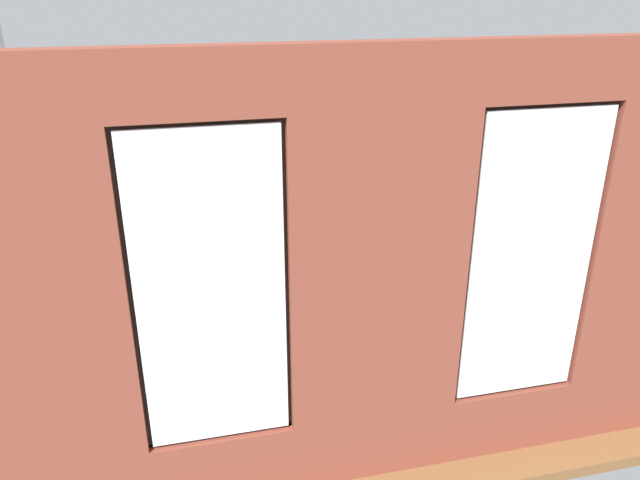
{
  "coord_description": "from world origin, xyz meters",
  "views": [
    {
      "loc": [
        1.26,
        5.91,
        3.52
      ],
      "look_at": [
        -0.07,
        0.4,
        1.09
      ],
      "focal_mm": 35.0,
      "sensor_mm": 36.0,
      "label": 1
    }
  ],
  "objects_px": {
    "coffee_table": "(330,291)",
    "potted_plant_corner_far_left": "(628,305)",
    "couch_left": "(508,271)",
    "potted_plant_by_left_couch": "(431,228)",
    "couch_by_window": "(263,396)",
    "potted_plant_mid_room_small": "(378,246)",
    "table_plant_small": "(313,275)",
    "potted_plant_corner_near_left": "(456,190)",
    "cup_ceramic": "(295,291)",
    "tv_flatscreen": "(34,240)",
    "remote_silver": "(330,285)",
    "papasan_chair": "(202,240)",
    "remote_gray": "(360,276)",
    "potted_plant_near_tv": "(83,290)",
    "media_console": "(45,299)",
    "candle_jar": "(342,285)",
    "potted_plant_between_couches": "(418,324)",
    "potted_plant_foreground_right": "(80,220)"
  },
  "relations": [
    {
      "from": "papasan_chair",
      "to": "potted_plant_corner_near_left",
      "type": "relative_size",
      "value": 0.85
    },
    {
      "from": "potted_plant_foreground_right",
      "to": "tv_flatscreen",
      "type": "bearing_deg",
      "value": 75.32
    },
    {
      "from": "potted_plant_by_left_couch",
      "to": "cup_ceramic",
      "type": "bearing_deg",
      "value": 34.91
    },
    {
      "from": "media_console",
      "to": "potted_plant_near_tv",
      "type": "relative_size",
      "value": 0.75
    },
    {
      "from": "cup_ceramic",
      "to": "remote_gray",
      "type": "height_order",
      "value": "cup_ceramic"
    },
    {
      "from": "couch_by_window",
      "to": "couch_left",
      "type": "relative_size",
      "value": 1.01
    },
    {
      "from": "cup_ceramic",
      "to": "coffee_table",
      "type": "bearing_deg",
      "value": -164.44
    },
    {
      "from": "coffee_table",
      "to": "media_console",
      "type": "xyz_separation_m",
      "value": [
        2.99,
        -0.7,
        -0.09
      ]
    },
    {
      "from": "tv_flatscreen",
      "to": "potted_plant_foreground_right",
      "type": "bearing_deg",
      "value": -104.68
    },
    {
      "from": "table_plant_small",
      "to": "potted_plant_corner_near_left",
      "type": "relative_size",
      "value": 0.16
    },
    {
      "from": "media_console",
      "to": "potted_plant_between_couches",
      "type": "distance_m",
      "value": 4.05
    },
    {
      "from": "remote_gray",
      "to": "potted_plant_mid_room_small",
      "type": "bearing_deg",
      "value": -106.47
    },
    {
      "from": "couch_left",
      "to": "papasan_chair",
      "type": "xyz_separation_m",
      "value": [
        3.41,
        -1.55,
        0.1
      ]
    },
    {
      "from": "potted_plant_by_left_couch",
      "to": "tv_flatscreen",
      "type": "bearing_deg",
      "value": 8.33
    },
    {
      "from": "couch_left",
      "to": "tv_flatscreen",
      "type": "height_order",
      "value": "tv_flatscreen"
    },
    {
      "from": "potted_plant_foreground_right",
      "to": "papasan_chair",
      "type": "bearing_deg",
      "value": 170.9
    },
    {
      "from": "coffee_table",
      "to": "potted_plant_mid_room_small",
      "type": "height_order",
      "value": "potted_plant_mid_room_small"
    },
    {
      "from": "coffee_table",
      "to": "media_console",
      "type": "height_order",
      "value": "media_console"
    },
    {
      "from": "papasan_chair",
      "to": "potted_plant_by_left_couch",
      "type": "distance_m",
      "value": 3.02
    },
    {
      "from": "coffee_table",
      "to": "remote_silver",
      "type": "distance_m",
      "value": 0.07
    },
    {
      "from": "couch_left",
      "to": "potted_plant_by_left_couch",
      "type": "distance_m",
      "value": 1.38
    },
    {
      "from": "papasan_chair",
      "to": "potted_plant_near_tv",
      "type": "bearing_deg",
      "value": 57.01
    },
    {
      "from": "potted_plant_corner_far_left",
      "to": "tv_flatscreen",
      "type": "bearing_deg",
      "value": -23.98
    },
    {
      "from": "papasan_chair",
      "to": "table_plant_small",
      "type": "bearing_deg",
      "value": 125.4
    },
    {
      "from": "candle_jar",
      "to": "papasan_chair",
      "type": "distance_m",
      "value": 2.21
    },
    {
      "from": "remote_gray",
      "to": "papasan_chair",
      "type": "height_order",
      "value": "papasan_chair"
    },
    {
      "from": "potted_plant_near_tv",
      "to": "potted_plant_mid_room_small",
      "type": "relative_size",
      "value": 1.81
    },
    {
      "from": "tv_flatscreen",
      "to": "potted_plant_by_left_couch",
      "type": "distance_m",
      "value": 4.83
    },
    {
      "from": "potted_plant_by_left_couch",
      "to": "remote_gray",
      "type": "bearing_deg",
      "value": 42.55
    },
    {
      "from": "remote_gray",
      "to": "papasan_chair",
      "type": "bearing_deg",
      "value": -28.06
    },
    {
      "from": "couch_by_window",
      "to": "coffee_table",
      "type": "relative_size",
      "value": 1.3
    },
    {
      "from": "tv_flatscreen",
      "to": "potted_plant_mid_room_small",
      "type": "bearing_deg",
      "value": -176.68
    },
    {
      "from": "coffee_table",
      "to": "potted_plant_corner_near_left",
      "type": "relative_size",
      "value": 1.15
    },
    {
      "from": "couch_by_window",
      "to": "potted_plant_mid_room_small",
      "type": "relative_size",
      "value": 2.68
    },
    {
      "from": "candle_jar",
      "to": "remote_silver",
      "type": "bearing_deg",
      "value": -48.08
    },
    {
      "from": "remote_gray",
      "to": "potted_plant_by_left_couch",
      "type": "relative_size",
      "value": 0.3
    },
    {
      "from": "cup_ceramic",
      "to": "tv_flatscreen",
      "type": "height_order",
      "value": "tv_flatscreen"
    },
    {
      "from": "tv_flatscreen",
      "to": "potted_plant_between_couches",
      "type": "xyz_separation_m",
      "value": [
        -3.36,
        2.21,
        -0.19
      ]
    },
    {
      "from": "candle_jar",
      "to": "potted_plant_corner_near_left",
      "type": "xyz_separation_m",
      "value": [
        -2.21,
        -2.02,
        0.22
      ]
    },
    {
      "from": "candle_jar",
      "to": "potted_plant_between_couches",
      "type": "distance_m",
      "value": 1.45
    },
    {
      "from": "potted_plant_by_left_couch",
      "to": "candle_jar",
      "type": "bearing_deg",
      "value": 42.48
    },
    {
      "from": "couch_by_window",
      "to": "candle_jar",
      "type": "distance_m",
      "value": 1.81
    },
    {
      "from": "table_plant_small",
      "to": "remote_gray",
      "type": "xyz_separation_m",
      "value": [
        -0.55,
        -0.04,
        -0.09
      ]
    },
    {
      "from": "media_console",
      "to": "potted_plant_foreground_right",
      "type": "relative_size",
      "value": 0.73
    },
    {
      "from": "couch_left",
      "to": "remote_silver",
      "type": "distance_m",
      "value": 2.16
    },
    {
      "from": "coffee_table",
      "to": "potted_plant_corner_far_left",
      "type": "height_order",
      "value": "potted_plant_corner_far_left"
    },
    {
      "from": "tv_flatscreen",
      "to": "papasan_chair",
      "type": "bearing_deg",
      "value": -152.05
    },
    {
      "from": "cup_ceramic",
      "to": "remote_silver",
      "type": "bearing_deg",
      "value": -164.44
    },
    {
      "from": "coffee_table",
      "to": "potted_plant_corner_far_left",
      "type": "xyz_separation_m",
      "value": [
        -2.31,
        1.66,
        0.42
      ]
    },
    {
      "from": "table_plant_small",
      "to": "potted_plant_corner_far_left",
      "type": "relative_size",
      "value": 0.14
    }
  ]
}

